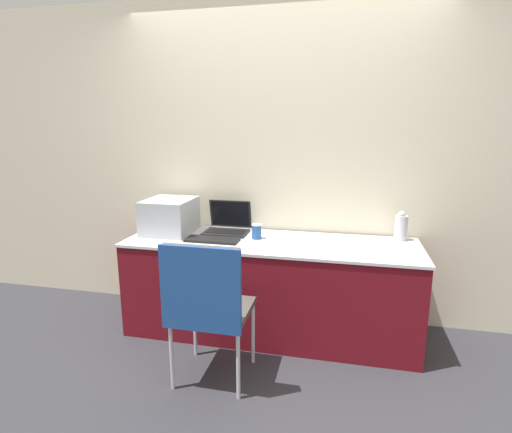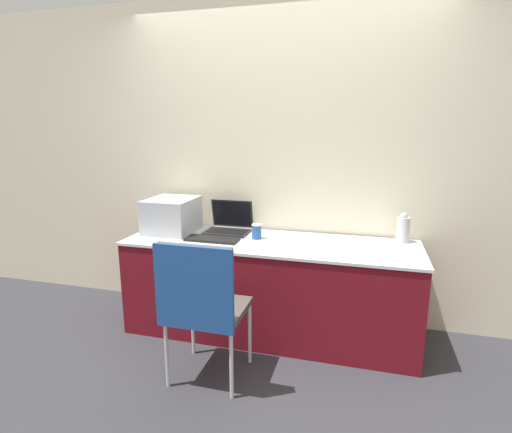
% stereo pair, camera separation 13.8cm
% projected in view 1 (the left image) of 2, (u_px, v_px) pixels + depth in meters
% --- Properties ---
extents(ground_plane, '(14.00, 14.00, 0.00)m').
position_uv_depth(ground_plane, '(261.00, 353.00, 2.88)').
color(ground_plane, '#333338').
extents(wall_back, '(8.00, 0.05, 2.60)m').
position_uv_depth(wall_back, '(280.00, 163.00, 3.28)').
color(wall_back, beige).
rests_on(wall_back, ground_plane).
extents(table, '(2.22, 0.69, 0.74)m').
position_uv_depth(table, '(270.00, 287.00, 3.11)').
color(table, maroon).
rests_on(table, ground_plane).
extents(printer, '(0.37, 0.42, 0.28)m').
position_uv_depth(printer, '(169.00, 215.00, 3.25)').
color(printer, '#B2B7BC').
rests_on(printer, table).
extents(laptop_left, '(0.36, 0.30, 0.25)m').
position_uv_depth(laptop_left, '(227.00, 225.00, 3.28)').
color(laptop_left, black).
rests_on(laptop_left, table).
extents(external_keyboard, '(0.41, 0.16, 0.02)m').
position_uv_depth(external_keyboard, '(212.00, 240.00, 3.03)').
color(external_keyboard, black).
rests_on(external_keyboard, table).
extents(coffee_cup, '(0.08, 0.08, 0.12)m').
position_uv_depth(coffee_cup, '(257.00, 231.00, 3.09)').
color(coffee_cup, '#285699').
rests_on(coffee_cup, table).
extents(metal_pitcher, '(0.10, 0.10, 0.23)m').
position_uv_depth(metal_pitcher, '(401.00, 227.00, 3.03)').
color(metal_pitcher, silver).
rests_on(metal_pitcher, table).
extents(chair, '(0.48, 0.45, 0.95)m').
position_uv_depth(chair, '(207.00, 299.00, 2.38)').
color(chair, '#4C4742').
rests_on(chair, ground_plane).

